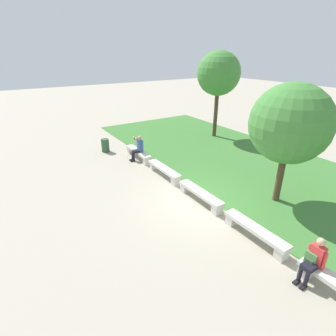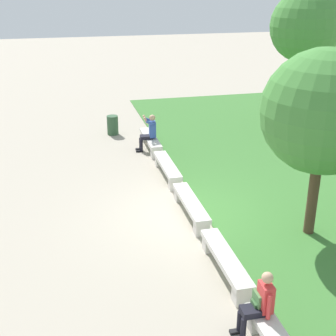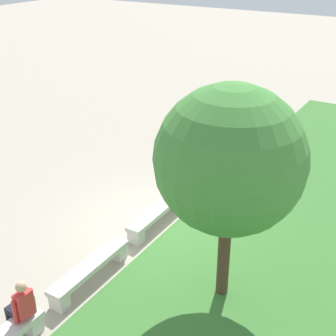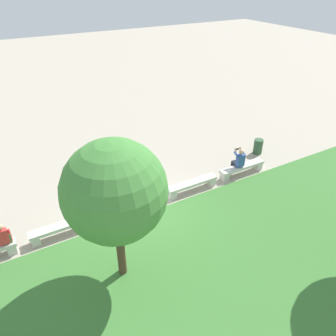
{
  "view_description": "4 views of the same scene",
  "coord_description": "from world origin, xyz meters",
  "px_view_note": "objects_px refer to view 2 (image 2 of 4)",
  "views": [
    {
      "loc": [
        6.72,
        -5.76,
        5.35
      ],
      "look_at": [
        -1.75,
        -0.36,
        0.85
      ],
      "focal_mm": 28.0,
      "sensor_mm": 36.0,
      "label": 1
    },
    {
      "loc": [
        10.43,
        -3.08,
        5.82
      ],
      "look_at": [
        -1.39,
        -0.28,
        0.82
      ],
      "focal_mm": 50.0,
      "sensor_mm": 36.0,
      "label": 2
    },
    {
      "loc": [
        8.63,
        5.6,
        6.61
      ],
      "look_at": [
        -1.25,
        -0.44,
        0.98
      ],
      "focal_mm": 50.0,
      "sensor_mm": 36.0,
      "label": 3
    },
    {
      "loc": [
        3.69,
        9.23,
        7.99
      ],
      "look_at": [
        -1.86,
        -0.62,
        1.03
      ],
      "focal_mm": 35.0,
      "sensor_mm": 36.0,
      "label": 4
    }
  ],
  "objects_px": {
    "bench_far": "(226,261)",
    "tree_right_background": "(306,27)",
    "bench_near": "(167,168)",
    "trash_bin": "(113,125)",
    "person_distant": "(259,302)",
    "person_photographer": "(149,131)",
    "bench_mid": "(191,205)",
    "tree_behind_wall": "(324,112)",
    "backpack": "(260,301)",
    "bench_main": "(150,141)"
  },
  "relations": [
    {
      "from": "tree_right_background",
      "to": "bench_mid",
      "type": "bearing_deg",
      "value": -45.16
    },
    {
      "from": "person_photographer",
      "to": "backpack",
      "type": "distance_m",
      "value": 9.53
    },
    {
      "from": "tree_behind_wall",
      "to": "tree_right_background",
      "type": "distance_m",
      "value": 8.56
    },
    {
      "from": "bench_main",
      "to": "bench_near",
      "type": "height_order",
      "value": "same"
    },
    {
      "from": "bench_far",
      "to": "tree_right_background",
      "type": "relative_size",
      "value": 0.42
    },
    {
      "from": "trash_bin",
      "to": "tree_right_background",
      "type": "bearing_deg",
      "value": 81.25
    },
    {
      "from": "tree_behind_wall",
      "to": "bench_far",
      "type": "bearing_deg",
      "value": -66.04
    },
    {
      "from": "bench_mid",
      "to": "trash_bin",
      "type": "xyz_separation_m",
      "value": [
        -7.29,
        -1.12,
        0.07
      ]
    },
    {
      "from": "person_photographer",
      "to": "tree_right_background",
      "type": "relative_size",
      "value": 0.24
    },
    {
      "from": "bench_far",
      "to": "tree_right_background",
      "type": "xyz_separation_m",
      "value": [
        -8.82,
        6.2,
        3.74
      ]
    },
    {
      "from": "tree_right_background",
      "to": "tree_behind_wall",
      "type": "bearing_deg",
      "value": -25.34
    },
    {
      "from": "bench_mid",
      "to": "bench_far",
      "type": "bearing_deg",
      "value": 0.0
    },
    {
      "from": "person_distant",
      "to": "bench_far",
      "type": "bearing_deg",
      "value": 177.91
    },
    {
      "from": "bench_near",
      "to": "trash_bin",
      "type": "bearing_deg",
      "value": -166.38
    },
    {
      "from": "bench_far",
      "to": "tree_right_background",
      "type": "distance_m",
      "value": 11.41
    },
    {
      "from": "bench_far",
      "to": "tree_behind_wall",
      "type": "relative_size",
      "value": 0.51
    },
    {
      "from": "bench_mid",
      "to": "backpack",
      "type": "distance_m",
      "value": 4.41
    },
    {
      "from": "person_photographer",
      "to": "tree_right_background",
      "type": "distance_m",
      "value": 7.17
    },
    {
      "from": "bench_mid",
      "to": "trash_bin",
      "type": "distance_m",
      "value": 7.38
    },
    {
      "from": "tree_behind_wall",
      "to": "person_distant",
      "type": "bearing_deg",
      "value": -41.62
    },
    {
      "from": "backpack",
      "to": "tree_right_background",
      "type": "bearing_deg",
      "value": 149.52
    },
    {
      "from": "bench_main",
      "to": "bench_mid",
      "type": "height_order",
      "value": "same"
    },
    {
      "from": "backpack",
      "to": "tree_right_background",
      "type": "distance_m",
      "value": 12.73
    },
    {
      "from": "bench_main",
      "to": "tree_right_background",
      "type": "height_order",
      "value": "tree_right_background"
    },
    {
      "from": "bench_far",
      "to": "tree_behind_wall",
      "type": "bearing_deg",
      "value": 113.96
    },
    {
      "from": "bench_mid",
      "to": "bench_near",
      "type": "bearing_deg",
      "value": 180.0
    },
    {
      "from": "bench_mid",
      "to": "person_distant",
      "type": "bearing_deg",
      "value": -0.85
    },
    {
      "from": "bench_near",
      "to": "bench_far",
      "type": "height_order",
      "value": "same"
    },
    {
      "from": "person_photographer",
      "to": "person_distant",
      "type": "distance_m",
      "value": 9.6
    },
    {
      "from": "bench_main",
      "to": "backpack",
      "type": "height_order",
      "value": "backpack"
    },
    {
      "from": "person_photographer",
      "to": "bench_far",
      "type": "bearing_deg",
      "value": 0.57
    },
    {
      "from": "person_distant",
      "to": "trash_bin",
      "type": "distance_m",
      "value": 11.81
    },
    {
      "from": "bench_far",
      "to": "tree_right_background",
      "type": "height_order",
      "value": "tree_right_background"
    },
    {
      "from": "backpack",
      "to": "trash_bin",
      "type": "xyz_separation_m",
      "value": [
        -11.69,
        -1.1,
        -0.25
      ]
    },
    {
      "from": "trash_bin",
      "to": "bench_mid",
      "type": "bearing_deg",
      "value": 8.76
    },
    {
      "from": "bench_main",
      "to": "person_photographer",
      "type": "xyz_separation_m",
      "value": [
        0.18,
        -0.08,
        0.43
      ]
    },
    {
      "from": "bench_near",
      "to": "trash_bin",
      "type": "relative_size",
      "value": 3.03
    },
    {
      "from": "bench_far",
      "to": "person_photographer",
      "type": "xyz_separation_m",
      "value": [
        -7.78,
        -0.08,
        0.43
      ]
    },
    {
      "from": "bench_main",
      "to": "tree_right_background",
      "type": "distance_m",
      "value": 7.29
    },
    {
      "from": "bench_mid",
      "to": "person_photographer",
      "type": "relative_size",
      "value": 1.72
    },
    {
      "from": "person_distant",
      "to": "trash_bin",
      "type": "bearing_deg",
      "value": -174.87
    },
    {
      "from": "person_photographer",
      "to": "backpack",
      "type": "relative_size",
      "value": 3.08
    },
    {
      "from": "person_distant",
      "to": "trash_bin",
      "type": "xyz_separation_m",
      "value": [
        -11.76,
        -1.06,
        -0.3
      ]
    },
    {
      "from": "person_distant",
      "to": "tree_behind_wall",
      "type": "relative_size",
      "value": 0.28
    },
    {
      "from": "tree_behind_wall",
      "to": "person_photographer",
      "type": "bearing_deg",
      "value": -158.33
    },
    {
      "from": "person_distant",
      "to": "bench_mid",
      "type": "bearing_deg",
      "value": 179.15
    },
    {
      "from": "bench_main",
      "to": "person_distant",
      "type": "bearing_deg",
      "value": -0.39
    },
    {
      "from": "bench_near",
      "to": "trash_bin",
      "type": "height_order",
      "value": "trash_bin"
    },
    {
      "from": "bench_mid",
      "to": "backpack",
      "type": "xyz_separation_m",
      "value": [
        4.4,
        -0.02,
        0.32
      ]
    },
    {
      "from": "bench_main",
      "to": "bench_near",
      "type": "xyz_separation_m",
      "value": [
        2.65,
        0.0,
        0.0
      ]
    }
  ]
}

